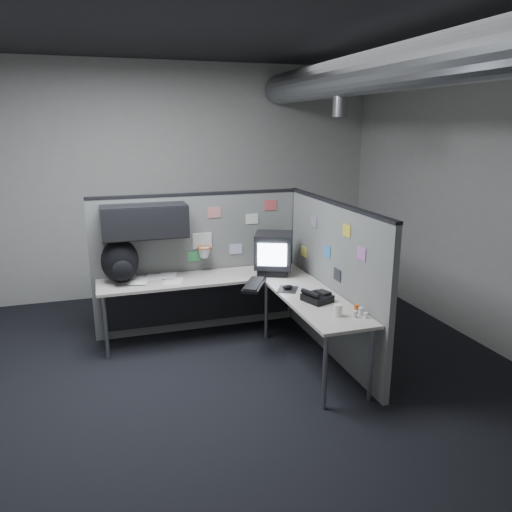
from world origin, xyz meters
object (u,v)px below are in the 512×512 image
object	(u,v)px
desk	(232,293)
backpack	(120,262)
phone	(317,297)
monitor	(273,253)
keyboard	(254,285)

from	to	relation	value
desk	backpack	world-z (taller)	backpack
phone	backpack	world-z (taller)	backpack
desk	monitor	distance (m)	0.68
monitor	keyboard	bearing A→B (deg)	-152.79
desk	monitor	size ratio (longest dim) A/B	4.33
keyboard	backpack	bearing A→B (deg)	141.50
desk	keyboard	world-z (taller)	keyboard
monitor	keyboard	world-z (taller)	monitor
phone	backpack	distance (m)	2.12
phone	backpack	size ratio (longest dim) A/B	0.64
keyboard	phone	distance (m)	0.75
desk	phone	xyz separation A→B (m)	(0.62, -0.82, 0.16)
monitor	backpack	size ratio (longest dim) A/B	1.11
desk	monitor	bearing A→B (deg)	19.96
backpack	phone	bearing A→B (deg)	-18.51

